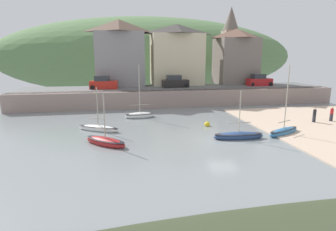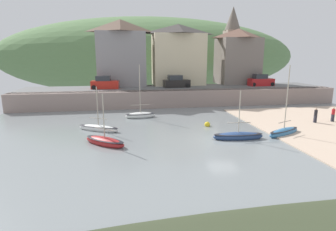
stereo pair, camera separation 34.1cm
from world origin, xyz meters
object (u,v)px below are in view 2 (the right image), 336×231
at_px(church_with_spire, 232,44).
at_px(rowboat_small_beached, 140,115).
at_px(person_on_slipway, 333,114).
at_px(parked_car_near_slipway, 105,83).
at_px(sailboat_tall_mast, 105,141).
at_px(dinghy_open_wooden, 99,128).
at_px(waterfront_building_centre, 178,54).
at_px(sailboat_blue_trim, 238,136).
at_px(waterfront_building_left, 121,53).
at_px(waterfront_building_right, 238,56).
at_px(motorboat_with_cabin, 284,132).
at_px(mooring_buoy, 207,124).
at_px(parked_car_by_wall, 176,82).
at_px(person_near_water, 316,115).
at_px(parked_car_end_of_row, 261,81).

distance_m(church_with_spire, rowboat_small_beached, 28.20).
distance_m(church_with_spire, person_on_slipway, 26.34).
height_order(rowboat_small_beached, parked_car_near_slipway, rowboat_small_beached).
height_order(sailboat_tall_mast, dinghy_open_wooden, dinghy_open_wooden).
xyz_separation_m(church_with_spire, person_on_slipway, (2.15, -24.80, -8.60)).
bearing_deg(person_on_slipway, parked_car_near_slipway, 147.63).
bearing_deg(waterfront_building_centre, dinghy_open_wooden, -121.13).
bearing_deg(dinghy_open_wooden, sailboat_blue_trim, 7.63).
bearing_deg(sailboat_tall_mast, waterfront_building_centre, 107.44).
height_order(waterfront_building_left, rowboat_small_beached, waterfront_building_left).
height_order(waterfront_building_right, motorboat_with_cabin, waterfront_building_right).
relative_size(waterfront_building_right, mooring_buoy, 16.18).
bearing_deg(sailboat_blue_trim, parked_car_near_slipway, 125.65).
relative_size(waterfront_building_left, church_with_spire, 0.77).
xyz_separation_m(waterfront_building_centre, dinghy_open_wooden, (-12.12, -20.07, -7.29)).
xyz_separation_m(parked_car_by_wall, mooring_buoy, (0.28, -15.63, -3.03)).
relative_size(waterfront_building_right, person_near_water, 5.93).
bearing_deg(parked_car_near_slipway, motorboat_with_cabin, -43.35).
height_order(waterfront_building_left, parked_car_end_of_row, waterfront_building_left).
distance_m(church_with_spire, parked_car_end_of_row, 10.81).
bearing_deg(person_on_slipway, person_near_water, -177.14).
bearing_deg(mooring_buoy, parked_car_end_of_row, 47.91).
relative_size(waterfront_building_centre, person_on_slipway, 6.27).
height_order(waterfront_building_left, waterfront_building_centre, waterfront_building_left).
bearing_deg(parked_car_near_slipway, mooring_buoy, -48.56).
relative_size(sailboat_blue_trim, person_on_slipway, 2.87).
bearing_deg(waterfront_building_right, sailboat_blue_trim, -112.60).
height_order(waterfront_building_left, sailboat_tall_mast, waterfront_building_left).
bearing_deg(person_near_water, parked_car_by_wall, 126.97).
height_order(parked_car_near_slipway, parked_car_by_wall, same).
distance_m(sailboat_blue_trim, dinghy_open_wooden, 13.48).
bearing_deg(waterfront_building_centre, person_near_water, -61.89).
height_order(motorboat_with_cabin, rowboat_small_beached, motorboat_with_cabin).
height_order(parked_car_by_wall, person_near_water, parked_car_by_wall).
distance_m(waterfront_building_right, parked_car_by_wall, 13.46).
distance_m(waterfront_building_centre, rowboat_small_beached, 18.13).
bearing_deg(parked_car_end_of_row, parked_car_near_slipway, 178.16).
height_order(waterfront_building_right, sailboat_blue_trim, waterfront_building_right).
distance_m(waterfront_building_left, person_near_water, 30.30).
bearing_deg(sailboat_blue_trim, person_on_slipway, 21.64).
bearing_deg(parked_car_by_wall, waterfront_building_right, 14.03).
bearing_deg(waterfront_building_left, church_with_spire, 10.82).
xyz_separation_m(parked_car_by_wall, person_near_water, (12.36, -16.41, -2.22)).
xyz_separation_m(parked_car_near_slipway, person_on_slipway, (25.72, -16.30, -2.22)).
xyz_separation_m(waterfront_building_right, person_near_water, (0.34, -20.91, -6.29)).
distance_m(waterfront_building_left, motorboat_with_cabin, 29.60).
distance_m(dinghy_open_wooden, mooring_buoy, 11.21).
height_order(waterfront_building_right, person_near_water, waterfront_building_right).
bearing_deg(parked_car_near_slipway, waterfront_building_right, 16.39).
bearing_deg(mooring_buoy, person_on_slipway, -2.67).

